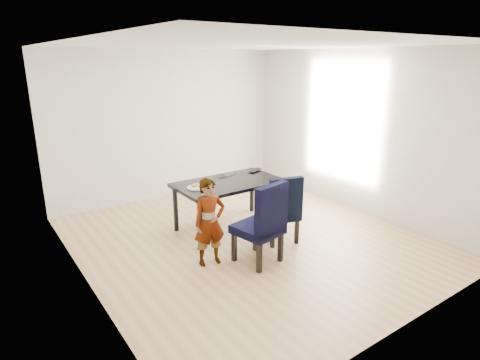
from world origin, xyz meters
TOP-DOWN VIEW (x-y plane):
  - floor at (0.00, 0.00)m, footprint 4.50×5.00m
  - ceiling at (0.00, 0.00)m, footprint 4.50×5.00m
  - wall_back at (0.00, 2.50)m, footprint 4.50×0.01m
  - wall_front at (0.00, -2.50)m, footprint 4.50×0.01m
  - wall_left at (-2.25, 0.00)m, footprint 0.01×5.00m
  - wall_right at (2.25, 0.00)m, footprint 0.01×5.00m
  - dining_table at (0.00, 0.50)m, footprint 1.60×0.90m
  - chair_left at (-0.29, -0.61)m, footprint 0.61×0.63m
  - chair_right at (0.34, -0.28)m, footprint 0.59×0.60m
  - child at (-0.82, -0.30)m, footprint 0.45×0.34m
  - plate at (-0.55, 0.51)m, footprint 0.27×0.27m
  - sandwich at (-0.56, 0.52)m, footprint 0.15×0.11m
  - laptop at (0.68, 0.79)m, footprint 0.33×0.27m
  - cable_tangle at (0.04, 0.72)m, footprint 0.17×0.17m

SIDE VIEW (x-z plane):
  - floor at x=0.00m, z-range -0.01..0.00m
  - dining_table at x=0.00m, z-range 0.00..0.75m
  - chair_right at x=0.34m, z-range 0.00..0.99m
  - chair_left at x=-0.29m, z-range 0.00..1.09m
  - child at x=-0.82m, z-range 0.00..1.13m
  - cable_tangle at x=0.04m, z-range 0.75..0.76m
  - plate at x=-0.55m, z-range 0.75..0.76m
  - laptop at x=0.68m, z-range 0.75..0.77m
  - sandwich at x=-0.56m, z-range 0.76..0.82m
  - wall_back at x=0.00m, z-range 0.00..2.70m
  - wall_front at x=0.00m, z-range 0.00..2.70m
  - wall_left at x=-2.25m, z-range 0.00..2.70m
  - wall_right at x=2.25m, z-range 0.00..2.70m
  - ceiling at x=0.00m, z-range 2.70..2.71m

